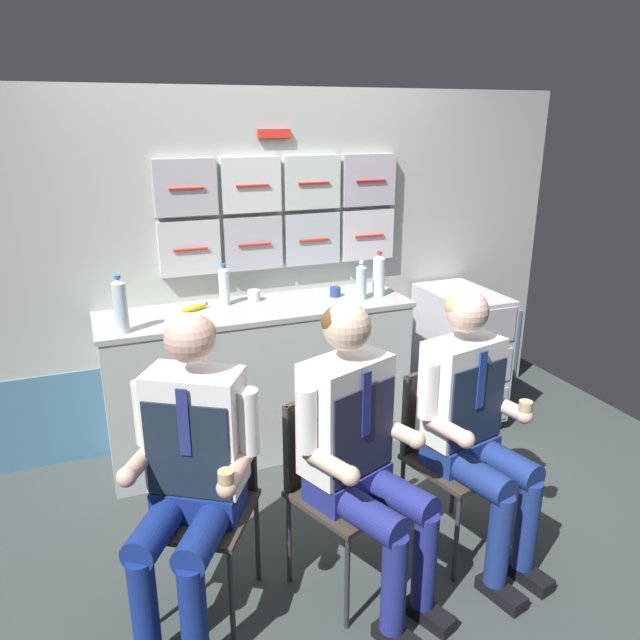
% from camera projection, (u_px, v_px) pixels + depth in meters
% --- Properties ---
extents(ground, '(4.80, 4.80, 0.04)m').
position_uv_depth(ground, '(347.00, 552.00, 2.96)').
color(ground, '#373E3D').
extents(galley_bulkhead, '(4.20, 0.14, 2.15)m').
position_uv_depth(galley_bulkhead, '(262.00, 270.00, 3.83)').
color(galley_bulkhead, '#AEB3AB').
rests_on(galley_bulkhead, ground).
extents(galley_counter, '(1.83, 0.53, 0.92)m').
position_uv_depth(galley_counter, '(260.00, 379.00, 3.73)').
color(galley_counter, '#B9C0BB').
rests_on(galley_counter, ground).
extents(service_trolley, '(0.40, 0.65, 0.89)m').
position_uv_depth(service_trolley, '(459.00, 351.00, 4.13)').
color(service_trolley, black).
rests_on(service_trolley, ground).
extents(folding_chair_left, '(0.55, 0.55, 0.86)m').
position_uv_depth(folding_chair_left, '(208.00, 482.00, 2.55)').
color(folding_chair_left, '#2D2D33').
rests_on(folding_chair_left, ground).
extents(crew_member_left, '(0.61, 0.69, 1.30)m').
position_uv_depth(crew_member_left, '(190.00, 463.00, 2.34)').
color(crew_member_left, black).
rests_on(crew_member_left, ground).
extents(folding_chair_right, '(0.52, 0.52, 0.86)m').
position_uv_depth(folding_chair_right, '(332.00, 469.00, 2.64)').
color(folding_chair_right, '#2D2D33').
rests_on(folding_chair_right, ground).
extents(crew_member_right, '(0.56, 0.69, 1.31)m').
position_uv_depth(crew_member_right, '(360.00, 444.00, 2.47)').
color(crew_member_right, black).
rests_on(crew_member_right, ground).
extents(folding_chair_by_counter, '(0.48, 0.48, 0.86)m').
position_uv_depth(folding_chair_by_counter, '(445.00, 438.00, 2.90)').
color(folding_chair_by_counter, '#2D2D33').
rests_on(folding_chair_by_counter, ground).
extents(crew_member_by_counter, '(0.51, 0.66, 1.28)m').
position_uv_depth(crew_member_by_counter, '(474.00, 418.00, 2.72)').
color(crew_member_by_counter, black).
rests_on(crew_member_by_counter, ground).
extents(sparkling_bottle_green, '(0.06, 0.06, 0.25)m').
position_uv_depth(sparkling_bottle_green, '(224.00, 286.00, 3.59)').
color(sparkling_bottle_green, silver).
rests_on(sparkling_bottle_green, galley_counter).
extents(water_bottle_blue_cap, '(0.06, 0.06, 0.24)m').
position_uv_depth(water_bottle_blue_cap, '(361.00, 281.00, 3.70)').
color(water_bottle_blue_cap, silver).
rests_on(water_bottle_blue_cap, galley_counter).
extents(water_bottle_short, '(0.08, 0.08, 0.28)m').
position_uv_depth(water_bottle_short, '(379.00, 275.00, 3.78)').
color(water_bottle_short, silver).
rests_on(water_bottle_short, galley_counter).
extents(water_bottle_clear, '(0.07, 0.07, 0.31)m').
position_uv_depth(water_bottle_clear, '(120.00, 306.00, 3.12)').
color(water_bottle_clear, silver).
rests_on(water_bottle_clear, galley_counter).
extents(paper_cup_blue, '(0.08, 0.08, 0.07)m').
position_uv_depth(paper_cup_blue, '(254.00, 295.00, 3.70)').
color(paper_cup_blue, silver).
rests_on(paper_cup_blue, galley_counter).
extents(espresso_cup_small, '(0.07, 0.07, 0.06)m').
position_uv_depth(espresso_cup_small, '(335.00, 291.00, 3.79)').
color(espresso_cup_small, navy).
rests_on(espresso_cup_small, galley_counter).
extents(snack_banana, '(0.17, 0.10, 0.04)m').
position_uv_depth(snack_banana, '(194.00, 307.00, 3.51)').
color(snack_banana, yellow).
rests_on(snack_banana, galley_counter).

